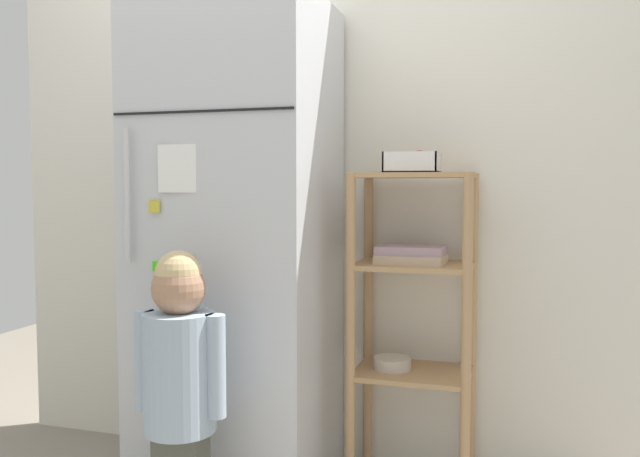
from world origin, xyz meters
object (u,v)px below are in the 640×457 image
object	(u,v)px
refrigerator	(238,250)
pantry_shelf_unit	(412,297)
child_standing	(180,371)
fruit_bin	(414,163)

from	to	relation	value
refrigerator	pantry_shelf_unit	world-z (taller)	refrigerator
child_standing	pantry_shelf_unit	size ratio (longest dim) A/B	0.80
refrigerator	fruit_bin	size ratio (longest dim) A/B	9.48
pantry_shelf_unit	refrigerator	bearing A→B (deg)	-168.35
refrigerator	fruit_bin	world-z (taller)	refrigerator
child_standing	pantry_shelf_unit	world-z (taller)	pantry_shelf_unit
refrigerator	fruit_bin	distance (m)	0.74
child_standing	pantry_shelf_unit	bearing A→B (deg)	43.61
refrigerator	child_standing	xyz separation A→B (m)	(0.01, -0.47, -0.34)
refrigerator	child_standing	size ratio (longest dim) A/B	1.91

